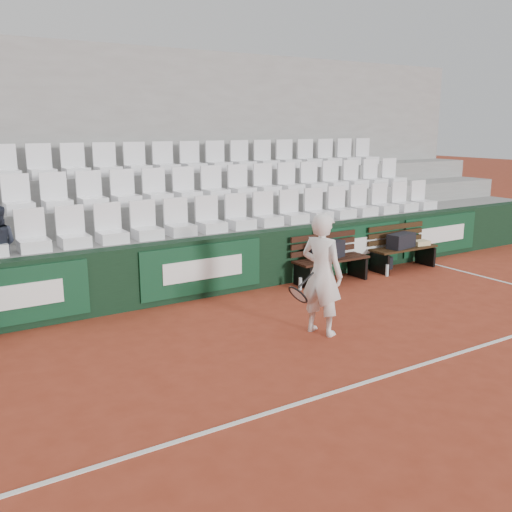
{
  "coord_description": "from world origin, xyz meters",
  "views": [
    {
      "loc": [
        -4.32,
        -4.39,
        2.84
      ],
      "look_at": [
        -0.06,
        2.4,
        1.0
      ],
      "focal_mm": 40.0,
      "sensor_mm": 36.0,
      "label": 1
    }
  ],
  "objects": [
    {
      "name": "water_bottle_near",
      "position": [
        1.5,
        3.4,
        0.11
      ],
      "size": [
        0.06,
        0.06,
        0.22
      ],
      "primitive_type": "cylinder",
      "color": "silver",
      "rests_on": "ground"
    },
    {
      "name": "tennis_player",
      "position": [
        0.46,
        1.53,
        0.85
      ],
      "size": [
        0.8,
        0.73,
        1.7
      ],
      "color": "white",
      "rests_on": "ground"
    },
    {
      "name": "sports_bag_left",
      "position": [
        2.23,
        3.55,
        0.6
      ],
      "size": [
        0.78,
        0.53,
        0.31
      ],
      "primitive_type": "cube",
      "rotation": [
        0.0,
        0.0,
        0.35
      ],
      "color": "black",
      "rests_on": "bench_left"
    },
    {
      "name": "sports_bag_right",
      "position": [
        4.06,
        3.51,
        0.59
      ],
      "size": [
        0.67,
        0.4,
        0.29
      ],
      "primitive_type": "cube",
      "rotation": [
        0.0,
        0.0,
        0.2
      ],
      "color": "black",
      "rests_on": "bench_right"
    },
    {
      "name": "seat_row_mid",
      "position": [
        0.0,
        5.4,
        1.77
      ],
      "size": [
        11.9,
        0.44,
        0.63
      ],
      "primitive_type": "cube",
      "color": "white",
      "rests_on": "grandstand_tier_mid"
    },
    {
      "name": "grandstand_tier_back",
      "position": [
        0.0,
        6.53,
        0.95
      ],
      "size": [
        18.0,
        0.95,
        1.9
      ],
      "primitive_type": "cube",
      "color": "gray",
      "rests_on": "ground"
    },
    {
      "name": "back_barrier",
      "position": [
        0.07,
        3.99,
        0.5
      ],
      "size": [
        18.0,
        0.34,
        1.0
      ],
      "color": "black",
      "rests_on": "ground"
    },
    {
      "name": "towel",
      "position": [
        4.6,
        3.48,
        0.5
      ],
      "size": [
        0.36,
        0.28,
        0.09
      ],
      "primitive_type": "cube",
      "rotation": [
        0.0,
        0.0,
        -0.13
      ],
      "color": "beige",
      "rests_on": "bench_right"
    },
    {
      "name": "grandstand_tier_mid",
      "position": [
        0.0,
        5.58,
        0.72
      ],
      "size": [
        18.0,
        0.95,
        1.45
      ],
      "primitive_type": "cube",
      "color": "gray",
      "rests_on": "ground"
    },
    {
      "name": "sports_bag_ground",
      "position": [
        3.75,
        3.69,
        0.13
      ],
      "size": [
        0.46,
        0.32,
        0.25
      ],
      "primitive_type": "cube",
      "rotation": [
        0.0,
        0.0,
        0.18
      ],
      "color": "black",
      "rests_on": "ground"
    },
    {
      "name": "seat_row_back",
      "position": [
        0.0,
        6.35,
        2.21
      ],
      "size": [
        11.9,
        0.44,
        0.63
      ],
      "primitive_type": "cube",
      "color": "silver",
      "rests_on": "grandstand_tier_back"
    },
    {
      "name": "water_bottle_far",
      "position": [
        3.47,
        3.27,
        0.12
      ],
      "size": [
        0.06,
        0.06,
        0.23
      ],
      "primitive_type": "cylinder",
      "color": "silver",
      "rests_on": "ground"
    },
    {
      "name": "bench_right",
      "position": [
        4.16,
        3.52,
        0.23
      ],
      "size": [
        1.5,
        0.56,
        0.45
      ],
      "primitive_type": "cube",
      "color": "#311E0E",
      "rests_on": "ground"
    },
    {
      "name": "bench_left",
      "position": [
        2.29,
        3.52,
        0.23
      ],
      "size": [
        1.5,
        0.56,
        0.45
      ],
      "primitive_type": "cube",
      "color": "black",
      "rests_on": "ground"
    },
    {
      "name": "court_baseline",
      "position": [
        0.0,
        0.0,
        0.0
      ],
      "size": [
        18.0,
        0.06,
        0.01
      ],
      "primitive_type": "cube",
      "color": "white",
      "rests_on": "ground"
    },
    {
      "name": "ground",
      "position": [
        0.0,
        0.0,
        0.0
      ],
      "size": [
        80.0,
        80.0,
        0.0
      ],
      "primitive_type": "plane",
      "color": "#9F3A23",
      "rests_on": "ground"
    },
    {
      "name": "seat_row_front",
      "position": [
        0.0,
        4.45,
        1.31
      ],
      "size": [
        11.9,
        0.44,
        0.63
      ],
      "primitive_type": "cube",
      "color": "white",
      "rests_on": "grandstand_tier_front"
    },
    {
      "name": "grandstand_rear_wall",
      "position": [
        0.0,
        7.15,
        2.2
      ],
      "size": [
        18.0,
        0.3,
        4.4
      ],
      "primitive_type": "cube",
      "color": "#969593",
      "rests_on": "ground"
    },
    {
      "name": "grandstand_tier_front",
      "position": [
        0.0,
        4.62,
        0.5
      ],
      "size": [
        18.0,
        0.95,
        1.0
      ],
      "primitive_type": "cube",
      "color": "gray",
      "rests_on": "ground"
    }
  ]
}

